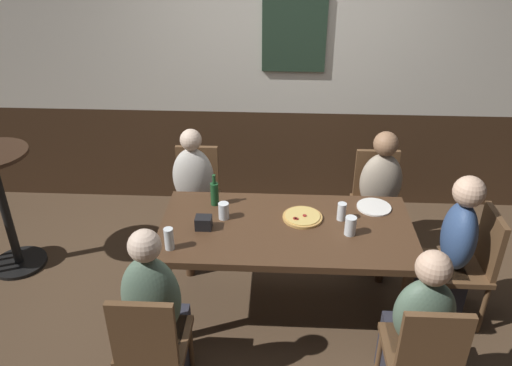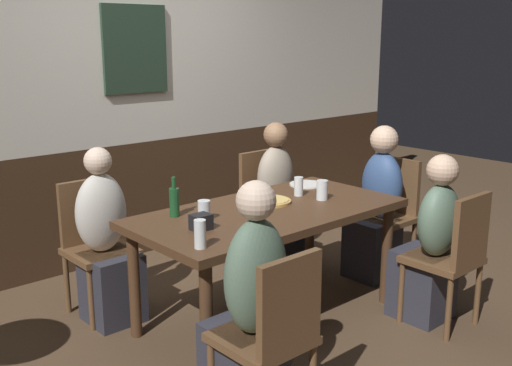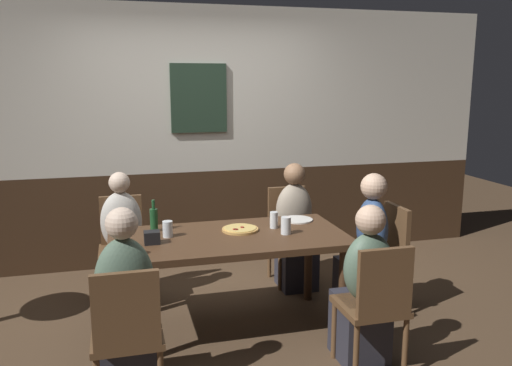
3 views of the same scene
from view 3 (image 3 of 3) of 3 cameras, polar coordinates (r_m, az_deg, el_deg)
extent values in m
plane|color=#4C3826|center=(4.18, -2.87, -15.50)|extent=(12.00, 12.00, 0.00)
cube|color=#3D2819|center=(5.54, -6.52, -3.54)|extent=(6.40, 0.10, 0.95)
cube|color=beige|center=(5.36, -6.83, 10.03)|extent=(6.40, 0.10, 1.65)
cube|color=#233828|center=(5.31, -6.25, 9.17)|extent=(0.56, 0.03, 0.68)
cube|color=#472D1C|center=(3.91, -2.97, -6.09)|extent=(1.74, 0.88, 0.05)
cylinder|color=#472D1C|center=(3.63, -14.00, -14.07)|extent=(0.07, 0.07, 0.69)
cylinder|color=#472D1C|center=(3.95, 9.46, -11.80)|extent=(0.07, 0.07, 0.69)
cylinder|color=#472D1C|center=(4.29, -14.21, -10.05)|extent=(0.07, 0.07, 0.69)
cylinder|color=#472D1C|center=(4.56, 5.72, -8.48)|extent=(0.07, 0.07, 0.69)
cube|color=brown|center=(3.22, -13.83, -15.84)|extent=(0.40, 0.40, 0.04)
cube|color=brown|center=(2.95, -13.96, -13.33)|extent=(0.36, 0.04, 0.43)
cylinder|color=brown|center=(3.48, -16.66, -18.02)|extent=(0.04, 0.04, 0.41)
cylinder|color=brown|center=(3.48, -10.78, -17.73)|extent=(0.04, 0.04, 0.41)
cube|color=brown|center=(4.91, 3.96, -5.97)|extent=(0.40, 0.40, 0.04)
cube|color=brown|center=(5.01, 3.33, -2.82)|extent=(0.36, 0.04, 0.43)
cylinder|color=brown|center=(4.89, 6.48, -8.89)|extent=(0.04, 0.04, 0.41)
cylinder|color=brown|center=(4.78, 2.63, -9.30)|extent=(0.04, 0.04, 0.41)
cylinder|color=brown|center=(5.18, 5.10, -7.66)|extent=(0.04, 0.04, 0.41)
cylinder|color=brown|center=(5.08, 1.47, -8.01)|extent=(0.04, 0.04, 0.41)
cube|color=brown|center=(4.66, -14.30, -7.24)|extent=(0.40, 0.40, 0.04)
cube|color=brown|center=(4.77, -14.47, -3.88)|extent=(0.36, 0.04, 0.43)
cylinder|color=brown|center=(4.58, -11.96, -10.45)|extent=(0.04, 0.04, 0.41)
cylinder|color=brown|center=(4.58, -16.29, -10.67)|extent=(0.04, 0.04, 0.41)
cylinder|color=brown|center=(4.90, -12.19, -9.02)|extent=(0.04, 0.04, 0.41)
cylinder|color=brown|center=(4.90, -16.21, -9.22)|extent=(0.04, 0.04, 0.41)
cube|color=brown|center=(4.40, 12.84, -8.29)|extent=(0.40, 0.40, 0.04)
cube|color=brown|center=(4.41, 15.05, -5.13)|extent=(0.04, 0.36, 0.43)
cylinder|color=brown|center=(4.27, 11.72, -12.11)|extent=(0.04, 0.04, 0.41)
cylinder|color=brown|center=(4.55, 9.78, -10.54)|extent=(0.04, 0.04, 0.41)
cylinder|color=brown|center=(4.42, 15.74, -11.46)|extent=(0.04, 0.04, 0.41)
cylinder|color=brown|center=(4.69, 13.61, -10.00)|extent=(0.04, 0.04, 0.41)
cube|color=brown|center=(3.56, 12.29, -13.00)|extent=(0.40, 0.40, 0.04)
cube|color=brown|center=(3.33, 13.89, -10.47)|extent=(0.36, 0.04, 0.43)
cylinder|color=brown|center=(3.73, 8.49, -15.53)|extent=(0.04, 0.04, 0.41)
cylinder|color=brown|center=(3.87, 13.28, -14.71)|extent=(0.04, 0.04, 0.41)
cylinder|color=brown|center=(3.46, 10.83, -17.89)|extent=(0.04, 0.04, 0.41)
cylinder|color=brown|center=(3.61, 15.93, -16.86)|extent=(0.04, 0.04, 0.41)
cube|color=#2D2D38|center=(3.43, -13.72, -17.92)|extent=(0.32, 0.34, 0.45)
ellipsoid|color=#56705B|center=(3.13, -14.10, -10.65)|extent=(0.34, 0.22, 0.55)
sphere|color=beige|center=(3.02, -14.42, -4.29)|extent=(0.18, 0.18, 0.18)
cube|color=#2D2D38|center=(4.86, 4.43, -8.72)|extent=(0.32, 0.34, 0.45)
ellipsoid|color=tan|center=(4.80, 4.15, -3.00)|extent=(0.34, 0.22, 0.50)
sphere|color=#936B4C|center=(4.73, 4.21, 0.99)|extent=(0.20, 0.20, 0.20)
cube|color=#2D2D38|center=(4.61, -14.15, -10.16)|extent=(0.32, 0.34, 0.45)
ellipsoid|color=beige|center=(4.55, -14.45, -4.08)|extent=(0.34, 0.22, 0.51)
sphere|color=beige|center=(4.47, -14.66, 0.06)|extent=(0.17, 0.17, 0.17)
cube|color=#2D2D38|center=(4.41, 11.20, -10.99)|extent=(0.34, 0.32, 0.45)
ellipsoid|color=#334C7A|center=(4.30, 12.52, -4.91)|extent=(0.22, 0.34, 0.51)
sphere|color=#DBB293|center=(4.22, 12.72, -0.37)|extent=(0.21, 0.21, 0.21)
cube|color=#2D2D38|center=(3.76, 11.22, -15.10)|extent=(0.32, 0.34, 0.45)
ellipsoid|color=#56705B|center=(3.50, 12.16, -9.00)|extent=(0.34, 0.22, 0.46)
sphere|color=#DBB293|center=(3.41, 12.37, -3.95)|extent=(0.20, 0.20, 0.20)
cylinder|color=tan|center=(4.02, -1.73, -5.08)|extent=(0.28, 0.28, 0.02)
cylinder|color=#DBB760|center=(4.02, -1.73, -4.91)|extent=(0.25, 0.25, 0.01)
cylinder|color=maroon|center=(3.96, -2.17, -5.05)|extent=(0.03, 0.03, 0.00)
cylinder|color=maroon|center=(4.02, -1.51, -4.82)|extent=(0.03, 0.03, 0.00)
cylinder|color=maroon|center=(3.97, -2.35, -5.04)|extent=(0.03, 0.03, 0.00)
cylinder|color=silver|center=(3.93, 3.28, -4.64)|extent=(0.08, 0.08, 0.13)
cylinder|color=silver|center=(3.94, 3.27, -5.20)|extent=(0.07, 0.07, 0.05)
cylinder|color=silver|center=(3.53, -14.03, -6.65)|extent=(0.06, 0.06, 0.15)
cylinder|color=#331E14|center=(3.53, -14.02, -6.95)|extent=(0.05, 0.05, 0.11)
cylinder|color=silver|center=(4.08, 1.95, -4.05)|extent=(0.06, 0.06, 0.13)
cylinder|color=#C6842D|center=(4.09, 1.95, -4.46)|extent=(0.05, 0.05, 0.07)
cylinder|color=silver|center=(3.90, -9.60, -4.97)|extent=(0.07, 0.07, 0.12)
cylinder|color=#331E14|center=(3.91, -9.58, -5.39)|extent=(0.07, 0.07, 0.06)
cylinder|color=#194723|center=(4.06, -11.06, -3.98)|extent=(0.06, 0.06, 0.17)
cylinder|color=#194723|center=(4.03, -11.12, -2.31)|extent=(0.03, 0.03, 0.07)
cylinder|color=white|center=(4.32, 4.54, -4.00)|extent=(0.25, 0.25, 0.01)
cube|color=black|center=(3.77, -11.26, -5.84)|extent=(0.11, 0.09, 0.09)
camera|label=1|loc=(1.32, 32.67, 47.25)|focal=35.40mm
camera|label=2|loc=(1.99, -75.63, 0.74)|focal=42.75mm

